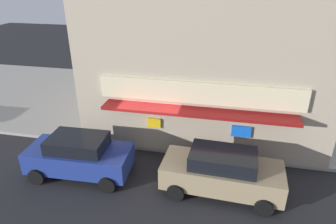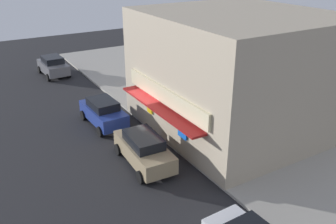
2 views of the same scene
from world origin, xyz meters
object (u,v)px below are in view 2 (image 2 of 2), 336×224
(fire_hydrant, at_px, (151,112))
(parked_car_grey, at_px, (53,66))
(potted_plant_by_window, at_px, (198,132))
(parked_car_tan, at_px, (144,149))
(traffic_light, at_px, (164,84))
(trash_can, at_px, (221,146))
(potted_plant_by_doorway, at_px, (199,119))
(parked_car_blue, at_px, (103,112))
(pedestrian, at_px, (220,156))

(fire_hydrant, relative_size, parked_car_grey, 0.20)
(potted_plant_by_window, xyz_separation_m, parked_car_tan, (0.54, -3.85, 0.26))
(traffic_light, distance_m, trash_can, 4.88)
(potted_plant_by_doorway, height_order, parked_car_grey, parked_car_grey)
(potted_plant_by_window, height_order, parked_car_blue, parked_car_blue)
(pedestrian, bearing_deg, traffic_light, -179.24)
(potted_plant_by_window, bearing_deg, pedestrian, -18.03)
(traffic_light, distance_m, potted_plant_by_doorway, 3.35)
(traffic_light, bearing_deg, pedestrian, 0.76)
(parked_car_grey, bearing_deg, trash_can, 12.44)
(parked_car_blue, height_order, parked_car_tan, same)
(parked_car_grey, bearing_deg, fire_hydrant, 13.65)
(traffic_light, xyz_separation_m, parked_car_grey, (-15.08, -2.85, -2.35))
(traffic_light, bearing_deg, parked_car_grey, -169.28)
(potted_plant_by_doorway, height_order, parked_car_blue, parked_car_blue)
(pedestrian, distance_m, potted_plant_by_window, 3.63)
(parked_car_grey, bearing_deg, potted_plant_by_window, 13.38)
(potted_plant_by_window, xyz_separation_m, parked_car_blue, (-5.00, -3.92, 0.26))
(trash_can, bearing_deg, fire_hydrant, -170.13)
(parked_car_tan, height_order, parked_car_grey, parked_car_grey)
(trash_can, bearing_deg, traffic_light, -161.06)
(parked_car_blue, relative_size, parked_car_grey, 1.03)
(trash_can, distance_m, parked_car_grey, 19.40)
(potted_plant_by_doorway, bearing_deg, parked_car_blue, -127.56)
(trash_can, distance_m, pedestrian, 2.00)
(trash_can, height_order, potted_plant_by_window, potted_plant_by_window)
(parked_car_blue, xyz_separation_m, parked_car_tan, (5.54, 0.07, 0.00))
(traffic_light, xyz_separation_m, parked_car_tan, (2.44, -2.66, -2.36))
(pedestrian, height_order, parked_car_grey, pedestrian)
(fire_hydrant, relative_size, parked_car_tan, 0.18)
(potted_plant_by_window, bearing_deg, fire_hydrant, -167.48)
(pedestrian, bearing_deg, fire_hydrant, 178.58)
(parked_car_tan, bearing_deg, parked_car_blue, -179.29)
(trash_can, xyz_separation_m, parked_car_grey, (-18.94, -4.18, 0.32))
(fire_hydrant, bearing_deg, pedestrian, -1.42)
(pedestrian, xyz_separation_m, potted_plant_by_doorway, (-4.68, 2.06, -0.38))
(fire_hydrant, xyz_separation_m, parked_car_blue, (-0.84, -2.99, 0.33))
(traffic_light, xyz_separation_m, pedestrian, (5.31, 0.07, -2.13))
(trash_can, bearing_deg, parked_car_tan, -109.55)
(trash_can, bearing_deg, potted_plant_by_window, -175.87)
(traffic_light, relative_size, potted_plant_by_window, 5.31)
(trash_can, distance_m, parked_car_tan, 4.24)
(trash_can, relative_size, parked_car_blue, 0.20)
(pedestrian, height_order, parked_car_blue, pedestrian)
(traffic_light, relative_size, potted_plant_by_doorway, 4.84)
(pedestrian, relative_size, parked_car_grey, 0.44)
(traffic_light, distance_m, parked_car_blue, 4.76)
(trash_can, relative_size, parked_car_grey, 0.20)
(traffic_light, relative_size, parked_car_blue, 1.17)
(potted_plant_by_window, height_order, parked_car_grey, parked_car_grey)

